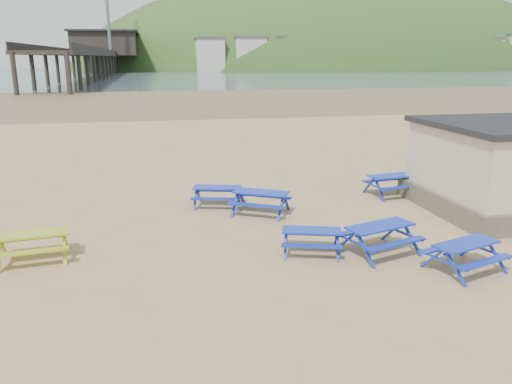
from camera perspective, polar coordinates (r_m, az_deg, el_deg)
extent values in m
plane|color=tan|center=(15.24, -0.94, -5.19)|extent=(400.00, 400.00, 0.00)
plane|color=brown|center=(69.30, -9.68, 10.53)|extent=(400.00, 400.00, 0.00)
plane|color=#485A67|center=(184.14, -11.22, 13.19)|extent=(400.00, 400.00, 0.00)
cube|color=navy|center=(18.28, -4.50, 0.52)|extent=(1.84, 1.10, 0.05)
cube|color=navy|center=(18.90, -4.24, 0.18)|extent=(1.72, 0.68, 0.05)
cube|color=navy|center=(17.81, -4.73, -0.77)|extent=(1.72, 0.68, 0.05)
cube|color=navy|center=(17.31, 0.55, -0.03)|extent=(2.01, 1.58, 0.05)
cube|color=navy|center=(17.97, 1.14, -0.43)|extent=(1.78, 1.16, 0.05)
cube|color=navy|center=(16.81, -0.09, -1.53)|extent=(1.78, 1.16, 0.05)
cube|color=navy|center=(20.33, 15.47, 1.80)|extent=(2.05, 1.00, 0.05)
cube|color=navy|center=(20.93, 14.42, 1.39)|extent=(1.99, 0.51, 0.05)
cube|color=navy|center=(19.88, 16.46, 0.52)|extent=(1.99, 0.51, 0.05)
cube|color=navy|center=(13.94, 6.38, -4.37)|extent=(1.75, 1.09, 0.05)
cube|color=navy|center=(14.53, 6.32, -4.61)|extent=(1.63, 0.70, 0.05)
cube|color=navy|center=(13.52, 6.37, -6.16)|extent=(1.63, 0.70, 0.05)
cube|color=navy|center=(13.79, 22.89, -5.46)|extent=(1.92, 1.21, 0.05)
cube|color=navy|center=(14.22, 20.88, -5.83)|extent=(1.78, 0.78, 0.05)
cube|color=navy|center=(13.56, 24.75, -7.27)|extent=(1.78, 0.78, 0.05)
cube|color=navy|center=(14.22, 14.01, -3.79)|extent=(2.09, 1.31, 0.05)
cube|color=navy|center=(14.77, 12.23, -4.21)|extent=(1.94, 0.84, 0.05)
cube|color=navy|center=(13.89, 15.76, -5.71)|extent=(1.94, 0.84, 0.05)
cube|color=#7EA820|center=(14.63, -24.26, -4.38)|extent=(1.90, 0.93, 0.05)
cube|color=#7EA820|center=(15.29, -23.96, -4.66)|extent=(1.85, 0.48, 0.05)
cube|color=#7EA820|center=(14.15, -24.33, -6.26)|extent=(1.85, 0.48, 0.05)
cube|color=black|center=(189.67, -16.96, 14.70)|extent=(9.00, 220.00, 0.60)
cube|color=black|center=(200.69, -16.79, 15.85)|extent=(22.00, 30.00, 8.00)
cube|color=black|center=(200.84, -16.88, 17.07)|extent=(24.00, 32.00, 0.60)
cylinder|color=slate|center=(179.08, -16.61, 19.24)|extent=(1.00, 1.00, 28.00)
ellipsoid|color=#2D4C1E|center=(261.50, 9.21, 11.57)|extent=(264.00, 144.00, 108.00)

